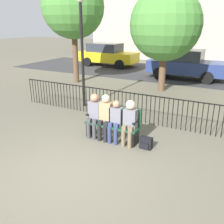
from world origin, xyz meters
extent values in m
plane|color=#605B4C|center=(0.00, 0.00, 0.00)|extent=(80.00, 80.00, 0.00)
cube|color=#194728|center=(0.00, 1.88, 0.42)|extent=(1.50, 0.45, 0.05)
cube|color=#194728|center=(0.00, 2.08, 0.69)|extent=(1.50, 0.05, 0.47)
cube|color=black|center=(-0.69, 1.88, 0.20)|extent=(0.06, 0.38, 0.40)
cube|color=black|center=(0.69, 1.88, 0.20)|extent=(0.06, 0.38, 0.40)
cube|color=black|center=(-0.69, 1.88, 0.65)|extent=(0.06, 0.38, 0.04)
cube|color=black|center=(0.69, 1.88, 0.65)|extent=(0.06, 0.38, 0.04)
cylinder|color=#3D3D42|center=(-0.61, 1.66, 0.23)|extent=(0.11, 0.11, 0.45)
cylinder|color=#3D3D42|center=(-0.43, 1.66, 0.23)|extent=(0.11, 0.11, 0.45)
cube|color=#3D3D42|center=(-0.61, 1.76, 0.50)|extent=(0.11, 0.20, 0.12)
cube|color=#3D3D42|center=(-0.43, 1.76, 0.50)|extent=(0.11, 0.20, 0.12)
cube|color=slate|center=(-0.52, 1.88, 0.73)|extent=(0.34, 0.22, 0.56)
sphere|color=#A37556|center=(-0.52, 1.86, 1.13)|extent=(0.22, 0.22, 0.22)
cylinder|color=black|center=(-0.26, 1.66, 0.23)|extent=(0.11, 0.11, 0.45)
cylinder|color=black|center=(-0.08, 1.66, 0.23)|extent=(0.11, 0.11, 0.45)
cube|color=black|center=(-0.26, 1.76, 0.50)|extent=(0.11, 0.20, 0.12)
cube|color=black|center=(-0.08, 1.76, 0.50)|extent=(0.11, 0.20, 0.12)
cube|color=#997F59|center=(-0.17, 1.88, 0.75)|extent=(0.34, 0.22, 0.60)
sphere|color=beige|center=(-0.17, 1.86, 1.16)|extent=(0.21, 0.21, 0.21)
cylinder|color=navy|center=(0.05, 1.66, 0.23)|extent=(0.11, 0.11, 0.45)
cylinder|color=navy|center=(0.23, 1.66, 0.23)|extent=(0.11, 0.11, 0.45)
cube|color=navy|center=(0.05, 1.76, 0.50)|extent=(0.11, 0.20, 0.12)
cube|color=navy|center=(0.23, 1.76, 0.50)|extent=(0.11, 0.20, 0.12)
cube|color=slate|center=(0.14, 1.88, 0.70)|extent=(0.34, 0.22, 0.50)
sphere|color=#A37556|center=(0.14, 1.86, 1.05)|extent=(0.19, 0.19, 0.19)
cylinder|color=brown|center=(0.45, 1.66, 0.23)|extent=(0.11, 0.11, 0.45)
cylinder|color=brown|center=(0.63, 1.66, 0.23)|extent=(0.11, 0.11, 0.45)
cube|color=brown|center=(0.45, 1.76, 0.50)|extent=(0.11, 0.20, 0.12)
cube|color=brown|center=(0.63, 1.76, 0.50)|extent=(0.11, 0.20, 0.12)
cube|color=slate|center=(0.54, 1.88, 0.71)|extent=(0.34, 0.22, 0.52)
sphere|color=beige|center=(0.54, 1.86, 1.09)|extent=(0.24, 0.24, 0.24)
cube|color=black|center=(1.01, 1.83, 0.15)|extent=(0.31, 0.17, 0.30)
cube|color=black|center=(1.01, 1.72, 0.11)|extent=(0.22, 0.04, 0.14)
cylinder|color=black|center=(-4.50, 3.41, 0.47)|extent=(0.02, 0.02, 0.95)
cylinder|color=black|center=(-4.36, 3.41, 0.47)|extent=(0.02, 0.02, 0.95)
cylinder|color=black|center=(-4.22, 3.41, 0.47)|extent=(0.02, 0.02, 0.95)
cylinder|color=black|center=(-4.08, 3.41, 0.47)|extent=(0.02, 0.02, 0.95)
cylinder|color=black|center=(-3.94, 3.41, 0.47)|extent=(0.02, 0.02, 0.95)
cylinder|color=black|center=(-3.80, 3.41, 0.47)|extent=(0.02, 0.02, 0.95)
cylinder|color=black|center=(-3.66, 3.41, 0.47)|extent=(0.02, 0.02, 0.95)
cylinder|color=black|center=(-3.52, 3.41, 0.47)|extent=(0.02, 0.02, 0.95)
cylinder|color=black|center=(-3.38, 3.41, 0.47)|extent=(0.02, 0.02, 0.95)
cylinder|color=black|center=(-3.24, 3.41, 0.47)|extent=(0.02, 0.02, 0.95)
cylinder|color=black|center=(-3.10, 3.41, 0.47)|extent=(0.02, 0.02, 0.95)
cylinder|color=black|center=(-2.96, 3.41, 0.47)|extent=(0.02, 0.02, 0.95)
cylinder|color=black|center=(-2.82, 3.41, 0.47)|extent=(0.02, 0.02, 0.95)
cylinder|color=black|center=(-2.68, 3.41, 0.47)|extent=(0.02, 0.02, 0.95)
cylinder|color=black|center=(-2.54, 3.41, 0.47)|extent=(0.02, 0.02, 0.95)
cylinder|color=black|center=(-2.40, 3.41, 0.47)|extent=(0.02, 0.02, 0.95)
cylinder|color=black|center=(-2.26, 3.41, 0.47)|extent=(0.02, 0.02, 0.95)
cylinder|color=black|center=(-2.12, 3.41, 0.47)|extent=(0.02, 0.02, 0.95)
cylinder|color=black|center=(-1.98, 3.41, 0.47)|extent=(0.02, 0.02, 0.95)
cylinder|color=black|center=(-1.84, 3.41, 0.47)|extent=(0.02, 0.02, 0.95)
cylinder|color=black|center=(-1.70, 3.41, 0.47)|extent=(0.02, 0.02, 0.95)
cylinder|color=black|center=(-1.56, 3.41, 0.47)|extent=(0.02, 0.02, 0.95)
cylinder|color=black|center=(-1.42, 3.41, 0.47)|extent=(0.02, 0.02, 0.95)
cylinder|color=black|center=(-1.28, 3.41, 0.47)|extent=(0.02, 0.02, 0.95)
cylinder|color=black|center=(-1.14, 3.41, 0.47)|extent=(0.02, 0.02, 0.95)
cylinder|color=black|center=(-1.00, 3.41, 0.47)|extent=(0.02, 0.02, 0.95)
cylinder|color=black|center=(-0.86, 3.41, 0.47)|extent=(0.02, 0.02, 0.95)
cylinder|color=black|center=(-0.72, 3.41, 0.47)|extent=(0.02, 0.02, 0.95)
cylinder|color=black|center=(-0.58, 3.41, 0.47)|extent=(0.02, 0.02, 0.95)
cylinder|color=black|center=(-0.44, 3.41, 0.47)|extent=(0.02, 0.02, 0.95)
cylinder|color=black|center=(-0.30, 3.41, 0.47)|extent=(0.02, 0.02, 0.95)
cylinder|color=black|center=(-0.16, 3.41, 0.47)|extent=(0.02, 0.02, 0.95)
cylinder|color=black|center=(-0.02, 3.41, 0.47)|extent=(0.02, 0.02, 0.95)
cylinder|color=black|center=(0.12, 3.41, 0.47)|extent=(0.02, 0.02, 0.95)
cylinder|color=black|center=(0.26, 3.41, 0.47)|extent=(0.02, 0.02, 0.95)
cylinder|color=black|center=(0.40, 3.41, 0.47)|extent=(0.02, 0.02, 0.95)
cylinder|color=black|center=(0.54, 3.41, 0.47)|extent=(0.02, 0.02, 0.95)
cylinder|color=black|center=(0.68, 3.41, 0.47)|extent=(0.02, 0.02, 0.95)
cylinder|color=black|center=(0.82, 3.41, 0.47)|extent=(0.02, 0.02, 0.95)
cylinder|color=black|center=(0.96, 3.41, 0.47)|extent=(0.02, 0.02, 0.95)
cylinder|color=black|center=(1.10, 3.41, 0.47)|extent=(0.02, 0.02, 0.95)
cylinder|color=black|center=(1.24, 3.41, 0.47)|extent=(0.02, 0.02, 0.95)
cylinder|color=black|center=(1.38, 3.41, 0.47)|extent=(0.02, 0.02, 0.95)
cylinder|color=black|center=(1.52, 3.41, 0.47)|extent=(0.02, 0.02, 0.95)
cylinder|color=black|center=(1.66, 3.41, 0.47)|extent=(0.02, 0.02, 0.95)
cylinder|color=black|center=(1.80, 3.41, 0.47)|extent=(0.02, 0.02, 0.95)
cylinder|color=black|center=(1.94, 3.41, 0.47)|extent=(0.02, 0.02, 0.95)
cylinder|color=black|center=(2.08, 3.41, 0.47)|extent=(0.02, 0.02, 0.95)
cylinder|color=black|center=(2.22, 3.41, 0.47)|extent=(0.02, 0.02, 0.95)
cylinder|color=black|center=(2.36, 3.41, 0.47)|extent=(0.02, 0.02, 0.95)
cylinder|color=black|center=(2.50, 3.41, 0.47)|extent=(0.02, 0.02, 0.95)
cylinder|color=black|center=(2.64, 3.41, 0.47)|extent=(0.02, 0.02, 0.95)
cube|color=black|center=(0.00, 3.41, 0.93)|extent=(9.00, 0.03, 0.03)
cylinder|color=brown|center=(-0.39, 7.57, 1.05)|extent=(0.31, 0.31, 2.10)
sphere|color=#478438|center=(-0.39, 7.57, 2.96)|extent=(3.13, 3.13, 3.13)
cylinder|color=brown|center=(-4.97, 7.18, 1.45)|extent=(0.28, 0.28, 2.91)
sphere|color=#478438|center=(-4.97, 7.18, 3.76)|extent=(3.08, 3.08, 3.08)
cylinder|color=black|center=(-2.32, 3.97, 1.86)|extent=(0.10, 0.10, 3.72)
cube|color=#333335|center=(0.00, 12.00, 0.00)|extent=(24.00, 6.00, 0.01)
cube|color=navy|center=(0.00, 10.83, 0.67)|extent=(4.20, 1.70, 0.70)
cube|color=#2D333D|center=(-0.32, 10.83, 1.32)|extent=(2.31, 1.56, 0.60)
cylinder|color=black|center=(1.30, 9.96, 0.32)|extent=(0.64, 0.20, 0.64)
cylinder|color=black|center=(1.30, 11.70, 0.32)|extent=(0.64, 0.20, 0.64)
cylinder|color=black|center=(-1.31, 9.96, 0.32)|extent=(0.64, 0.20, 0.64)
cylinder|color=black|center=(-1.31, 11.70, 0.32)|extent=(0.64, 0.20, 0.64)
cube|color=yellow|center=(-5.98, 12.66, 0.67)|extent=(4.20, 1.70, 0.70)
cube|color=#2D333D|center=(-6.30, 12.66, 1.32)|extent=(2.31, 1.56, 0.60)
cylinder|color=black|center=(-4.68, 11.79, 0.32)|extent=(0.64, 0.20, 0.64)
cylinder|color=black|center=(-4.68, 13.53, 0.32)|extent=(0.64, 0.20, 0.64)
cylinder|color=black|center=(-7.29, 11.79, 0.32)|extent=(0.64, 0.20, 0.64)
cylinder|color=black|center=(-7.29, 13.53, 0.32)|extent=(0.64, 0.20, 0.64)
camera|label=1|loc=(2.91, -3.61, 3.04)|focal=40.00mm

